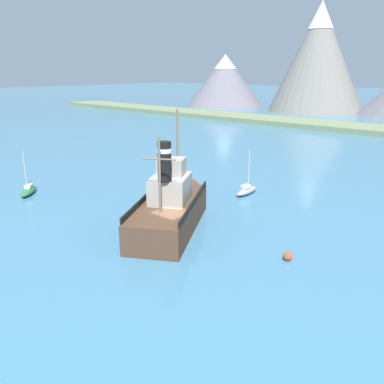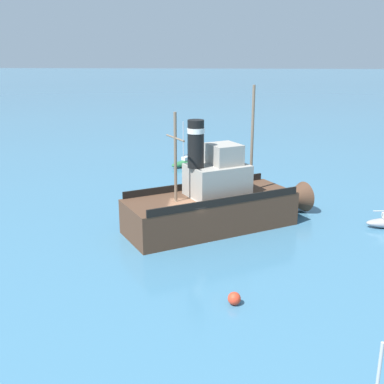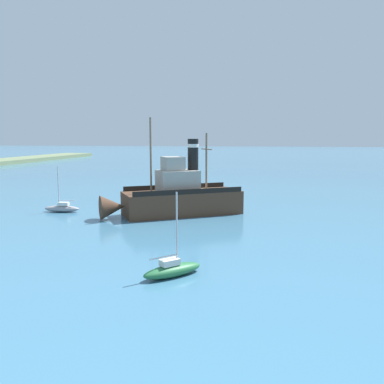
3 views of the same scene
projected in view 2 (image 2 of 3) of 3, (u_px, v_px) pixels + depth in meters
ground_plane at (188, 238)px, 32.49m from camera, size 600.00×600.00×0.00m
old_tugboat at (218, 203)px, 33.96m from camera, size 10.27×14.10×9.90m
sailboat_green at (186, 163)px, 52.22m from camera, size 3.46×3.47×4.90m
mooring_buoy at (234, 298)px, 23.92m from camera, size 0.66×0.66×0.66m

